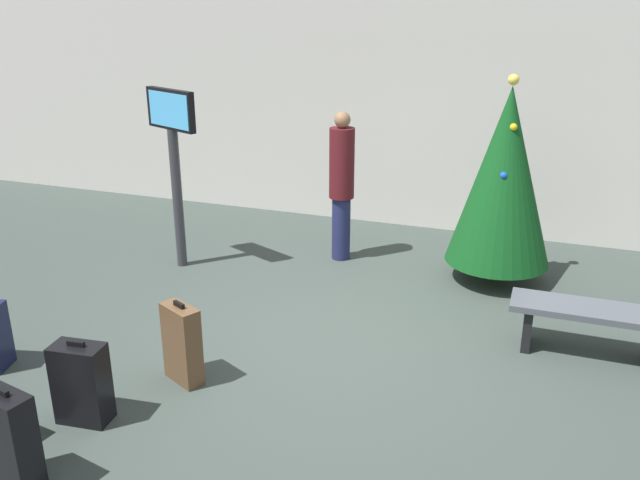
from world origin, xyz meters
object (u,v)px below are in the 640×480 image
at_px(waiting_bench, 591,320).
at_px(suitcase_3, 10,441).
at_px(holiday_tree, 504,177).
at_px(traveller_0, 342,182).
at_px(flight_info_kiosk, 173,148).
at_px(suitcase_5, 82,383).
at_px(suitcase_1, 182,344).

relative_size(waiting_bench, suitcase_3, 1.87).
relative_size(holiday_tree, traveller_0, 1.27).
relative_size(flight_info_kiosk, suitcase_3, 2.81).
bearing_deg(traveller_0, flight_info_kiosk, -153.38).
xyz_separation_m(waiting_bench, suitcase_5, (-3.67, -2.39, -0.03)).
bearing_deg(waiting_bench, holiday_tree, 123.40).
bearing_deg(suitcase_5, suitcase_3, -85.42).
xyz_separation_m(suitcase_3, suitcase_5, (-0.06, 0.77, -0.04)).
relative_size(holiday_tree, suitcase_1, 3.20).
bearing_deg(holiday_tree, traveller_0, 178.76).
bearing_deg(suitcase_1, suitcase_3, -103.30).
bearing_deg(flight_info_kiosk, waiting_bench, -7.87).
bearing_deg(traveller_0, suitcase_5, -101.46).
bearing_deg(holiday_tree, suitcase_5, -124.78).
height_order(flight_info_kiosk, suitcase_1, flight_info_kiosk).
distance_m(holiday_tree, suitcase_3, 5.41).
bearing_deg(holiday_tree, flight_info_kiosk, -167.03).
relative_size(flight_info_kiosk, suitcase_1, 2.91).
xyz_separation_m(waiting_bench, suitcase_1, (-3.25, -1.63, -0.01)).
height_order(flight_info_kiosk, waiting_bench, flight_info_kiosk).
height_order(waiting_bench, suitcase_1, suitcase_1).
relative_size(holiday_tree, waiting_bench, 1.65).
relative_size(traveller_0, suitcase_5, 2.69).
height_order(holiday_tree, suitcase_1, holiday_tree).
bearing_deg(suitcase_3, holiday_tree, 60.50).
bearing_deg(suitcase_5, suitcase_1, 60.80).
bearing_deg(waiting_bench, suitcase_3, -138.77).
xyz_separation_m(holiday_tree, flight_info_kiosk, (-3.66, -0.84, 0.22)).
relative_size(holiday_tree, flight_info_kiosk, 1.10).
bearing_deg(flight_info_kiosk, holiday_tree, 12.97).
xyz_separation_m(waiting_bench, suitcase_3, (-3.61, -3.16, 0.00)).
distance_m(holiday_tree, waiting_bench, 1.98).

